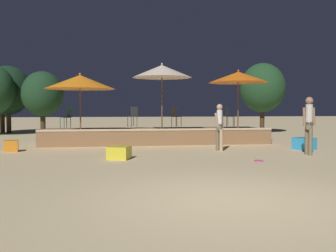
{
  "coord_description": "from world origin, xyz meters",
  "views": [
    {
      "loc": [
        -1.89,
        -5.94,
        1.52
      ],
      "look_at": [
        0.0,
        6.4,
        0.92
      ],
      "focal_mm": 40.0,
      "sensor_mm": 36.0,
      "label": 1
    }
  ],
  "objects_px": {
    "cube_seat_1": "(119,153)",
    "bistro_chair_3": "(133,114)",
    "background_tree_1": "(43,94)",
    "person_2": "(220,126)",
    "person_0": "(309,123)",
    "bistro_chair_1": "(175,115)",
    "background_tree_4": "(263,88)",
    "bistro_chair_0": "(229,114)",
    "patio_umbrella_2": "(162,71)",
    "bistro_chair_2": "(67,115)",
    "background_tree_0": "(8,90)",
    "patio_umbrella_1": "(238,77)",
    "frisbee_disc": "(259,161)",
    "cube_seat_0": "(11,146)",
    "cube_seat_2": "(304,144)",
    "background_tree_2": "(2,95)",
    "patio_umbrella_0": "(80,82)"
  },
  "relations": [
    {
      "from": "cube_seat_1",
      "to": "bistro_chair_3",
      "type": "height_order",
      "value": "bistro_chair_3"
    },
    {
      "from": "background_tree_1",
      "to": "person_2",
      "type": "bearing_deg",
      "value": -49.67
    },
    {
      "from": "person_0",
      "to": "bistro_chair_1",
      "type": "height_order",
      "value": "person_0"
    },
    {
      "from": "background_tree_4",
      "to": "bistro_chair_0",
      "type": "bearing_deg",
      "value": -125.86
    },
    {
      "from": "bistro_chair_1",
      "to": "bistro_chair_3",
      "type": "distance_m",
      "value": 1.86
    },
    {
      "from": "person_2",
      "to": "bistro_chair_3",
      "type": "xyz_separation_m",
      "value": [
        -2.83,
        3.92,
        0.34
      ]
    },
    {
      "from": "patio_umbrella_2",
      "to": "background_tree_1",
      "type": "relative_size",
      "value": 0.94
    },
    {
      "from": "patio_umbrella_2",
      "to": "person_2",
      "type": "relative_size",
      "value": 2.01
    },
    {
      "from": "cube_seat_1",
      "to": "bistro_chair_2",
      "type": "bearing_deg",
      "value": 113.71
    },
    {
      "from": "person_2",
      "to": "background_tree_0",
      "type": "xyz_separation_m",
      "value": [
        -9.99,
        11.14,
        1.71
      ]
    },
    {
      "from": "patio_umbrella_1",
      "to": "patio_umbrella_2",
      "type": "distance_m",
      "value": 3.19
    },
    {
      "from": "bistro_chair_3",
      "to": "bistro_chair_1",
      "type": "bearing_deg",
      "value": 137.98
    },
    {
      "from": "frisbee_disc",
      "to": "person_0",
      "type": "bearing_deg",
      "value": 27.94
    },
    {
      "from": "person_2",
      "to": "background_tree_1",
      "type": "distance_m",
      "value": 11.83
    },
    {
      "from": "cube_seat_0",
      "to": "cube_seat_2",
      "type": "xyz_separation_m",
      "value": [
        10.45,
        -0.98,
        0.02
      ]
    },
    {
      "from": "cube_seat_0",
      "to": "bistro_chair_0",
      "type": "relative_size",
      "value": 0.58
    },
    {
      "from": "cube_seat_1",
      "to": "person_2",
      "type": "xyz_separation_m",
      "value": [
        3.58,
        1.65,
        0.7
      ]
    },
    {
      "from": "cube_seat_0",
      "to": "bistro_chair_2",
      "type": "height_order",
      "value": "bistro_chair_2"
    },
    {
      "from": "cube_seat_2",
      "to": "bistro_chair_3",
      "type": "bearing_deg",
      "value": 145.96
    },
    {
      "from": "cube_seat_1",
      "to": "person_2",
      "type": "height_order",
      "value": "person_2"
    },
    {
      "from": "patio_umbrella_2",
      "to": "bistro_chair_3",
      "type": "xyz_separation_m",
      "value": [
        -1.07,
        1.62,
        -1.78
      ]
    },
    {
      "from": "background_tree_0",
      "to": "background_tree_1",
      "type": "relative_size",
      "value": 1.14
    },
    {
      "from": "frisbee_disc",
      "to": "cube_seat_1",
      "type": "bearing_deg",
      "value": 164.03
    },
    {
      "from": "cube_seat_2",
      "to": "bistro_chair_3",
      "type": "xyz_separation_m",
      "value": [
        -6.0,
        4.05,
        1.02
      ]
    },
    {
      "from": "bistro_chair_0",
      "to": "background_tree_2",
      "type": "height_order",
      "value": "background_tree_2"
    },
    {
      "from": "frisbee_disc",
      "to": "background_tree_2",
      "type": "relative_size",
      "value": 0.07
    },
    {
      "from": "patio_umbrella_0",
      "to": "cube_seat_0",
      "type": "distance_m",
      "value": 3.5
    },
    {
      "from": "patio_umbrella_1",
      "to": "cube_seat_2",
      "type": "relative_size",
      "value": 3.79
    },
    {
      "from": "cube_seat_0",
      "to": "bistro_chair_0",
      "type": "distance_m",
      "value": 9.29
    },
    {
      "from": "patio_umbrella_0",
      "to": "bistro_chair_0",
      "type": "distance_m",
      "value": 6.82
    },
    {
      "from": "cube_seat_0",
      "to": "patio_umbrella_2",
      "type": "bearing_deg",
      "value": 14.74
    },
    {
      "from": "bistro_chair_2",
      "to": "background_tree_1",
      "type": "xyz_separation_m",
      "value": [
        -2.01,
        6.03,
        1.07
      ]
    },
    {
      "from": "person_0",
      "to": "cube_seat_0",
      "type": "bearing_deg",
      "value": -112.78
    },
    {
      "from": "bistro_chair_0",
      "to": "bistro_chair_2",
      "type": "bearing_deg",
      "value": 124.57
    },
    {
      "from": "patio_umbrella_1",
      "to": "background_tree_0",
      "type": "relative_size",
      "value": 0.76
    },
    {
      "from": "cube_seat_0",
      "to": "bistro_chair_1",
      "type": "xyz_separation_m",
      "value": [
        6.27,
        2.66,
        1.04
      ]
    },
    {
      "from": "patio_umbrella_2",
      "to": "person_0",
      "type": "xyz_separation_m",
      "value": [
        4.26,
        -3.93,
        -1.96
      ]
    },
    {
      "from": "cube_seat_2",
      "to": "background_tree_1",
      "type": "relative_size",
      "value": 0.23
    },
    {
      "from": "bistro_chair_1",
      "to": "bistro_chair_2",
      "type": "xyz_separation_m",
      "value": [
        -4.58,
        -0.58,
        0.0
      ]
    },
    {
      "from": "cube_seat_1",
      "to": "background_tree_4",
      "type": "xyz_separation_m",
      "value": [
        9.0,
        10.71,
        2.58
      ]
    },
    {
      "from": "cube_seat_0",
      "to": "person_0",
      "type": "xyz_separation_m",
      "value": [
        9.79,
        -2.47,
        0.86
      ]
    },
    {
      "from": "bistro_chair_0",
      "to": "bistro_chair_1",
      "type": "xyz_separation_m",
      "value": [
        -2.53,
        -0.16,
        0.0
      ]
    },
    {
      "from": "background_tree_4",
      "to": "cube_seat_0",
      "type": "bearing_deg",
      "value": -147.1
    },
    {
      "from": "cube_seat_1",
      "to": "patio_umbrella_0",
      "type": "bearing_deg",
      "value": 110.63
    },
    {
      "from": "background_tree_1",
      "to": "cube_seat_0",
      "type": "bearing_deg",
      "value": -87.72
    },
    {
      "from": "patio_umbrella_0",
      "to": "cube_seat_1",
      "type": "height_order",
      "value": "patio_umbrella_0"
    },
    {
      "from": "cube_seat_1",
      "to": "background_tree_4",
      "type": "distance_m",
      "value": 14.22
    },
    {
      "from": "patio_umbrella_2",
      "to": "person_2",
      "type": "distance_m",
      "value": 3.59
    },
    {
      "from": "patio_umbrella_2",
      "to": "bistro_chair_0",
      "type": "relative_size",
      "value": 3.73
    },
    {
      "from": "patio_umbrella_1",
      "to": "bistro_chair_3",
      "type": "xyz_separation_m",
      "value": [
        -4.25,
        1.81,
        -1.57
      ]
    }
  ]
}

